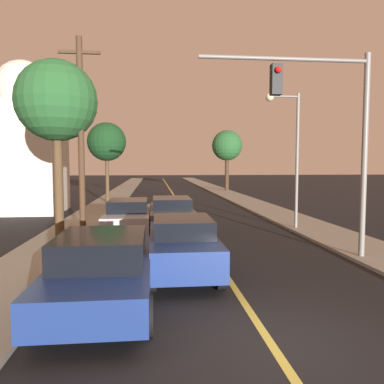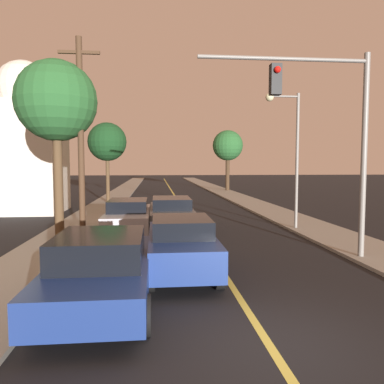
{
  "view_description": "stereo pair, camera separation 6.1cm",
  "coord_description": "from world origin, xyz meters",
  "px_view_note": "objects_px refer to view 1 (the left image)",
  "views": [
    {
      "loc": [
        -1.92,
        -5.78,
        2.99
      ],
      "look_at": [
        0.0,
        13.01,
        1.6
      ],
      "focal_mm": 35.0,
      "sensor_mm": 36.0,
      "label": 1
    },
    {
      "loc": [
        -1.86,
        -5.79,
        2.99
      ],
      "look_at": [
        0.0,
        13.01,
        1.6
      ],
      "focal_mm": 35.0,
      "sensor_mm": 36.0,
      "label": 2
    }
  ],
  "objects_px": {
    "car_near_lane_second": "(171,215)",
    "tree_left_far": "(107,142)",
    "utility_pole_left": "(81,134)",
    "tree_right_near": "(227,146)",
    "streetlamp_right": "(289,141)",
    "car_outer_lane_second": "(129,216)",
    "tree_left_near": "(57,102)",
    "domed_building_left": "(25,143)",
    "traffic_signal_mast": "(328,119)",
    "car_outer_lane_front": "(103,268)",
    "car_near_lane_front": "(182,244)"
  },
  "relations": [
    {
      "from": "car_near_lane_second",
      "to": "tree_left_far",
      "type": "distance_m",
      "value": 13.88
    },
    {
      "from": "utility_pole_left",
      "to": "tree_right_near",
      "type": "xyz_separation_m",
      "value": [
        10.96,
        25.95,
        0.86
      ]
    },
    {
      "from": "streetlamp_right",
      "to": "tree_right_near",
      "type": "xyz_separation_m",
      "value": [
        2.07,
        24.81,
        0.99
      ]
    },
    {
      "from": "car_outer_lane_second",
      "to": "tree_left_near",
      "type": "xyz_separation_m",
      "value": [
        -2.72,
        -0.54,
        4.65
      ]
    },
    {
      "from": "domed_building_left",
      "to": "traffic_signal_mast",
      "type": "bearing_deg",
      "value": -45.08
    },
    {
      "from": "domed_building_left",
      "to": "car_near_lane_second",
      "type": "bearing_deg",
      "value": -42.68
    },
    {
      "from": "car_outer_lane_front",
      "to": "tree_left_near",
      "type": "relative_size",
      "value": 0.71
    },
    {
      "from": "traffic_signal_mast",
      "to": "utility_pole_left",
      "type": "height_order",
      "value": "utility_pole_left"
    },
    {
      "from": "car_near_lane_second",
      "to": "car_outer_lane_front",
      "type": "xyz_separation_m",
      "value": [
        -1.83,
        -8.34,
        0.0
      ]
    },
    {
      "from": "car_near_lane_front",
      "to": "car_outer_lane_second",
      "type": "height_order",
      "value": "car_near_lane_front"
    },
    {
      "from": "car_near_lane_second",
      "to": "car_outer_lane_second",
      "type": "height_order",
      "value": "car_near_lane_second"
    },
    {
      "from": "tree_left_near",
      "to": "domed_building_left",
      "type": "relative_size",
      "value": 0.75
    },
    {
      "from": "tree_left_near",
      "to": "domed_building_left",
      "type": "xyz_separation_m",
      "value": [
        -4.1,
        8.77,
        -1.1
      ]
    },
    {
      "from": "traffic_signal_mast",
      "to": "domed_building_left",
      "type": "bearing_deg",
      "value": 134.92
    },
    {
      "from": "utility_pole_left",
      "to": "tree_right_near",
      "type": "distance_m",
      "value": 28.19
    },
    {
      "from": "car_outer_lane_front",
      "to": "domed_building_left",
      "type": "bearing_deg",
      "value": 112.69
    },
    {
      "from": "car_outer_lane_second",
      "to": "traffic_signal_mast",
      "type": "distance_m",
      "value": 8.82
    },
    {
      "from": "tree_left_near",
      "to": "domed_building_left",
      "type": "bearing_deg",
      "value": 115.05
    },
    {
      "from": "utility_pole_left",
      "to": "tree_right_near",
      "type": "bearing_deg",
      "value": 67.1
    },
    {
      "from": "car_near_lane_front",
      "to": "domed_building_left",
      "type": "distance_m",
      "value": 16.96
    },
    {
      "from": "tree_left_far",
      "to": "car_outer_lane_front",
      "type": "bearing_deg",
      "value": -83.37
    },
    {
      "from": "car_outer_lane_second",
      "to": "utility_pole_left",
      "type": "bearing_deg",
      "value": -156.68
    },
    {
      "from": "tree_right_near",
      "to": "streetlamp_right",
      "type": "bearing_deg",
      "value": -94.78
    },
    {
      "from": "utility_pole_left",
      "to": "tree_left_near",
      "type": "height_order",
      "value": "utility_pole_left"
    },
    {
      "from": "car_outer_lane_second",
      "to": "utility_pole_left",
      "type": "xyz_separation_m",
      "value": [
        -1.77,
        -0.76,
        3.39
      ]
    },
    {
      "from": "car_outer_lane_front",
      "to": "streetlamp_right",
      "type": "relative_size",
      "value": 0.82
    },
    {
      "from": "car_near_lane_front",
      "to": "car_outer_lane_second",
      "type": "bearing_deg",
      "value": 107.18
    },
    {
      "from": "car_outer_lane_front",
      "to": "tree_left_far",
      "type": "height_order",
      "value": "tree_left_far"
    },
    {
      "from": "tree_left_far",
      "to": "domed_building_left",
      "type": "distance_m",
      "value": 6.4
    },
    {
      "from": "tree_left_near",
      "to": "tree_right_near",
      "type": "distance_m",
      "value": 28.36
    },
    {
      "from": "tree_left_near",
      "to": "car_near_lane_front",
      "type": "bearing_deg",
      "value": -49.81
    },
    {
      "from": "car_outer_lane_second",
      "to": "traffic_signal_mast",
      "type": "height_order",
      "value": "traffic_signal_mast"
    },
    {
      "from": "utility_pole_left",
      "to": "tree_left_far",
      "type": "bearing_deg",
      "value": 92.82
    },
    {
      "from": "tree_left_far",
      "to": "domed_building_left",
      "type": "height_order",
      "value": "domed_building_left"
    },
    {
      "from": "car_outer_lane_second",
      "to": "traffic_signal_mast",
      "type": "relative_size",
      "value": 0.81
    },
    {
      "from": "car_outer_lane_front",
      "to": "tree_left_near",
      "type": "distance_m",
      "value": 9.27
    },
    {
      "from": "utility_pole_left",
      "to": "tree_right_near",
      "type": "relative_size",
      "value": 1.17
    },
    {
      "from": "tree_left_far",
      "to": "tree_right_near",
      "type": "bearing_deg",
      "value": 46.62
    },
    {
      "from": "streetlamp_right",
      "to": "tree_left_far",
      "type": "height_order",
      "value": "streetlamp_right"
    },
    {
      "from": "tree_left_near",
      "to": "tree_right_near",
      "type": "xyz_separation_m",
      "value": [
        11.92,
        25.73,
        -0.4
      ]
    },
    {
      "from": "domed_building_left",
      "to": "tree_left_near",
      "type": "bearing_deg",
      "value": -64.95
    },
    {
      "from": "traffic_signal_mast",
      "to": "domed_building_left",
      "type": "height_order",
      "value": "domed_building_left"
    },
    {
      "from": "tree_left_near",
      "to": "tree_right_near",
      "type": "height_order",
      "value": "tree_left_near"
    },
    {
      "from": "utility_pole_left",
      "to": "tree_left_near",
      "type": "xyz_separation_m",
      "value": [
        -0.96,
        0.23,
        1.26
      ]
    },
    {
      "from": "car_outer_lane_second",
      "to": "streetlamp_right",
      "type": "distance_m",
      "value": 7.84
    },
    {
      "from": "car_near_lane_front",
      "to": "streetlamp_right",
      "type": "bearing_deg",
      "value": 49.99
    },
    {
      "from": "traffic_signal_mast",
      "to": "tree_left_far",
      "type": "distance_m",
      "value": 19.89
    },
    {
      "from": "car_near_lane_front",
      "to": "car_near_lane_second",
      "type": "relative_size",
      "value": 0.88
    },
    {
      "from": "streetlamp_right",
      "to": "tree_left_near",
      "type": "bearing_deg",
      "value": -174.71
    },
    {
      "from": "traffic_signal_mast",
      "to": "streetlamp_right",
      "type": "relative_size",
      "value": 1.03
    }
  ]
}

